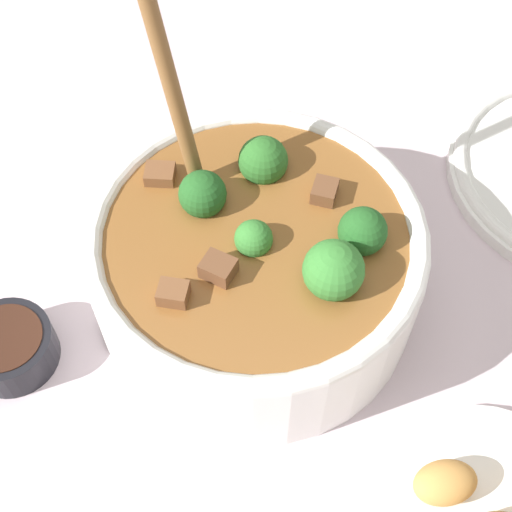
% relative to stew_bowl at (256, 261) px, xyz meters
% --- Properties ---
extents(ground_plane, '(4.00, 4.00, 0.00)m').
position_rel_stew_bowl_xyz_m(ground_plane, '(0.00, 0.00, -0.06)').
color(ground_plane, silver).
extents(stew_bowl, '(0.26, 0.26, 0.31)m').
position_rel_stew_bowl_xyz_m(stew_bowl, '(0.00, 0.00, 0.00)').
color(stew_bowl, white).
rests_on(stew_bowl, ground_plane).
extents(condiment_bowl, '(0.07, 0.07, 0.03)m').
position_rel_stew_bowl_xyz_m(condiment_bowl, '(0.18, 0.09, -0.04)').
color(condiment_bowl, black).
rests_on(condiment_bowl, ground_plane).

